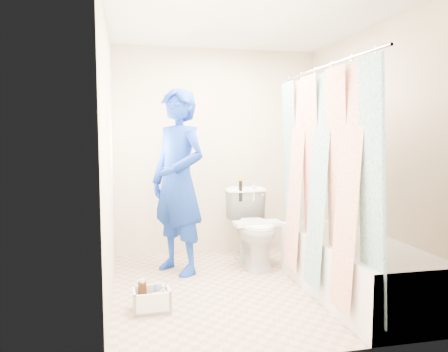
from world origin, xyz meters
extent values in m
plane|color=tan|center=(0.00, 0.00, 0.00)|extent=(2.60, 2.60, 0.00)
cube|color=silver|center=(0.00, 0.00, 2.40)|extent=(2.40, 2.60, 0.02)
cube|color=beige|center=(0.00, 1.30, 1.20)|extent=(2.40, 0.02, 2.40)
cube|color=beige|center=(0.00, -1.30, 1.20)|extent=(2.40, 0.02, 2.40)
cube|color=beige|center=(-1.20, 0.00, 1.20)|extent=(0.02, 2.60, 2.40)
cube|color=beige|center=(1.20, 0.00, 1.20)|extent=(0.02, 2.60, 2.40)
cube|color=white|center=(0.85, -0.43, 0.25)|extent=(0.70, 1.75, 0.50)
cube|color=white|center=(0.85, -0.43, 0.46)|extent=(0.58, 1.63, 0.06)
cylinder|color=silver|center=(0.52, -0.43, 1.95)|extent=(0.02, 1.90, 0.02)
cube|color=white|center=(0.52, -0.43, 1.02)|extent=(0.06, 1.75, 1.80)
imported|color=silver|center=(0.27, 0.68, 0.41)|extent=(0.47, 0.80, 0.81)
cube|color=white|center=(0.27, 0.55, 0.48)|extent=(0.50, 0.23, 0.04)
cylinder|color=black|center=(0.18, 0.89, 0.78)|extent=(0.04, 0.04, 0.24)
cylinder|color=gold|center=(0.18, 0.89, 0.91)|extent=(0.06, 0.06, 0.03)
cylinder|color=white|center=(0.33, 0.89, 0.76)|extent=(0.03, 0.03, 0.19)
imported|color=#0F3996|center=(-0.55, 0.59, 0.93)|extent=(0.76, 0.81, 1.86)
cube|color=white|center=(-0.88, -0.36, 0.01)|extent=(0.30, 0.24, 0.03)
cube|color=white|center=(-1.02, -0.36, 0.09)|extent=(0.03, 0.24, 0.18)
cube|color=white|center=(-0.75, -0.35, 0.09)|extent=(0.03, 0.24, 0.18)
cube|color=white|center=(-0.88, -0.47, 0.09)|extent=(0.29, 0.03, 0.18)
cube|color=white|center=(-0.89, -0.25, 0.09)|extent=(0.29, 0.03, 0.18)
cylinder|color=#3A1A0B|center=(-0.95, -0.32, 0.13)|extent=(0.07, 0.07, 0.20)
cylinder|color=white|center=(-0.83, -0.31, 0.12)|extent=(0.06, 0.06, 0.18)
cylinder|color=#F9E9C2|center=(-0.86, -0.41, 0.09)|extent=(0.04, 0.04, 0.13)
cylinder|color=#3A1A0B|center=(-0.95, -0.42, 0.06)|extent=(0.06, 0.06, 0.06)
cylinder|color=gold|center=(-0.95, -0.42, 0.09)|extent=(0.06, 0.06, 0.01)
imported|color=white|center=(-0.80, -0.39, 0.12)|extent=(0.11, 0.11, 0.19)
camera|label=1|loc=(-1.05, -3.78, 1.41)|focal=35.00mm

